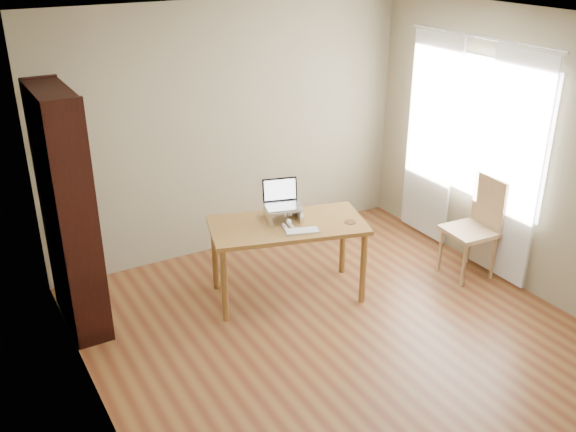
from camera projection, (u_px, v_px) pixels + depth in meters
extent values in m
cube|color=#5B2C18|center=(352.00, 348.00, 5.38)|extent=(4.00, 4.50, 0.02)
cube|color=silver|center=(368.00, 25.00, 4.30)|extent=(4.00, 4.50, 0.02)
cube|color=#877B5B|center=(231.00, 130.00, 6.62)|extent=(4.00, 0.02, 2.60)
cube|color=#877B5B|center=(92.00, 270.00, 3.92)|extent=(0.02, 4.50, 2.60)
cube|color=#877B5B|center=(542.00, 160.00, 5.75)|extent=(0.02, 4.50, 2.60)
cube|color=white|center=(475.00, 128.00, 6.33)|extent=(0.01, 1.80, 1.40)
cube|color=black|center=(81.00, 232.00, 4.98)|extent=(0.30, 0.04, 2.10)
cube|color=black|center=(57.00, 195.00, 5.66)|extent=(0.30, 0.04, 2.10)
cube|color=black|center=(51.00, 216.00, 5.26)|extent=(0.02, 0.90, 2.10)
cube|color=black|center=(84.00, 316.00, 5.74)|extent=(0.30, 0.84, 0.02)
cube|color=black|center=(85.00, 299.00, 5.68)|extent=(0.20, 0.78, 0.28)
cube|color=black|center=(79.00, 283.00, 5.60)|extent=(0.30, 0.84, 0.03)
cube|color=black|center=(80.00, 265.00, 5.54)|extent=(0.20, 0.78, 0.28)
cube|color=black|center=(74.00, 249.00, 5.46)|extent=(0.30, 0.84, 0.02)
cube|color=black|center=(74.00, 230.00, 5.40)|extent=(0.20, 0.78, 0.28)
cube|color=black|center=(68.00, 212.00, 5.32)|extent=(0.30, 0.84, 0.02)
cube|color=black|center=(69.00, 193.00, 5.26)|extent=(0.20, 0.78, 0.28)
cube|color=black|center=(62.00, 174.00, 5.18)|extent=(0.30, 0.84, 0.02)
cube|color=black|center=(63.00, 153.00, 5.12)|extent=(0.20, 0.78, 0.28)
cube|color=black|center=(56.00, 133.00, 5.04)|extent=(0.30, 0.84, 0.02)
cube|color=black|center=(56.00, 112.00, 4.98)|extent=(0.20, 0.78, 0.28)
cube|color=black|center=(49.00, 91.00, 4.90)|extent=(0.30, 0.84, 0.03)
cube|color=white|center=(510.00, 169.00, 5.97)|extent=(0.03, 0.70, 2.20)
cube|color=white|center=(431.00, 139.00, 6.84)|extent=(0.03, 0.70, 2.20)
cylinder|color=silver|center=(482.00, 37.00, 5.94)|extent=(0.03, 1.90, 0.03)
cube|color=brown|center=(288.00, 225.00, 5.84)|extent=(1.55, 1.06, 0.04)
cylinder|color=brown|center=(212.00, 265.00, 5.93)|extent=(0.06, 0.06, 0.71)
cylinder|color=brown|center=(328.00, 235.00, 6.52)|extent=(0.06, 0.06, 0.71)
cylinder|color=brown|center=(240.00, 294.00, 5.47)|extent=(0.06, 0.06, 0.71)
cylinder|color=brown|center=(362.00, 258.00, 6.06)|extent=(0.06, 0.06, 0.71)
cube|color=silver|center=(269.00, 217.00, 5.80)|extent=(0.03, 0.25, 0.12)
cube|color=silver|center=(297.00, 211.00, 5.94)|extent=(0.03, 0.25, 0.12)
cube|color=silver|center=(283.00, 208.00, 5.84)|extent=(0.32, 0.25, 0.01)
cube|color=silver|center=(283.00, 206.00, 5.84)|extent=(0.37, 0.31, 0.02)
cube|color=black|center=(276.00, 190.00, 5.89)|extent=(0.32, 0.13, 0.21)
cube|color=white|center=(276.00, 190.00, 5.89)|extent=(0.29, 0.12, 0.18)
cube|color=silver|center=(302.00, 231.00, 5.66)|extent=(0.33, 0.22, 0.02)
cube|color=silver|center=(302.00, 230.00, 5.66)|extent=(0.30, 0.19, 0.00)
cylinder|color=#50331B|center=(350.00, 222.00, 5.85)|extent=(0.11, 0.11, 0.01)
ellipsoid|color=#4F433E|center=(280.00, 212.00, 5.89)|extent=(0.18, 0.40, 0.14)
ellipsoid|color=#4F433E|center=(275.00, 209.00, 5.97)|extent=(0.16, 0.17, 0.13)
ellipsoid|color=#4F433E|center=(291.00, 218.00, 5.73)|extent=(0.11, 0.10, 0.10)
ellipsoid|color=white|center=(289.00, 220.00, 5.77)|extent=(0.09, 0.09, 0.08)
sphere|color=white|center=(293.00, 221.00, 5.71)|extent=(0.05, 0.05, 0.05)
cone|color=#4F433E|center=(288.00, 214.00, 5.70)|extent=(0.03, 0.04, 0.04)
cone|color=#4F433E|center=(293.00, 212.00, 5.72)|extent=(0.03, 0.04, 0.04)
cylinder|color=white|center=(289.00, 226.00, 5.74)|extent=(0.03, 0.09, 0.03)
cylinder|color=white|center=(294.00, 225.00, 5.76)|extent=(0.03, 0.09, 0.03)
cylinder|color=#4F433E|center=(282.00, 210.00, 6.05)|extent=(0.14, 0.22, 0.03)
cube|color=#A47959|center=(469.00, 231.00, 6.30)|extent=(0.48, 0.48, 0.04)
cylinder|color=#A47959|center=(466.00, 265.00, 6.18)|extent=(0.04, 0.04, 0.48)
cylinder|color=#A47959|center=(493.00, 256.00, 6.34)|extent=(0.04, 0.04, 0.48)
cylinder|color=#A47959|center=(440.00, 250.00, 6.46)|extent=(0.04, 0.04, 0.48)
cylinder|color=#A47959|center=(467.00, 242.00, 6.63)|extent=(0.04, 0.04, 0.48)
cube|color=#A47959|center=(488.00, 202.00, 6.29)|extent=(0.06, 0.43, 0.53)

